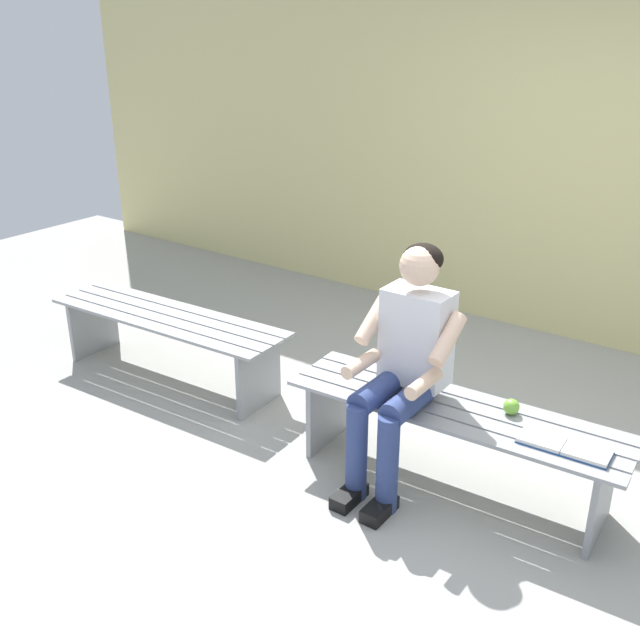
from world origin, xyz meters
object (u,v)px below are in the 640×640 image
object	(u,v)px
person_seated	(404,360)
book_open	(564,446)
apple	(511,407)
bench_near	(453,426)
bench_far	(168,330)

from	to	relation	value
person_seated	book_open	distance (m)	0.85
person_seated	apple	size ratio (longest dim) A/B	15.70
bench_near	bench_far	xyz separation A→B (m)	(2.09, 0.00, -0.00)
apple	book_open	world-z (taller)	apple
bench_far	apple	size ratio (longest dim) A/B	21.95
apple	book_open	size ratio (longest dim) A/B	0.19
bench_far	book_open	distance (m)	2.66
book_open	apple	bearing A→B (deg)	-28.15
person_seated	bench_near	bearing A→B (deg)	-157.77
person_seated	bench_far	bearing A→B (deg)	-3.15
apple	book_open	bearing A→B (deg)	154.63
apple	bench_far	bearing A→B (deg)	2.60
bench_near	book_open	size ratio (longest dim) A/B	4.22
bench_far	person_seated	world-z (taller)	person_seated
bench_far	person_seated	size ratio (longest dim) A/B	1.40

